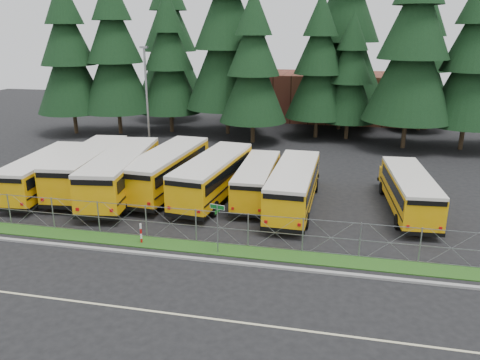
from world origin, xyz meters
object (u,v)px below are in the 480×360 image
bus_4 (215,177)px  bus_6 (294,187)px  bus_2 (124,174)px  bus_east (408,192)px  bus_3 (170,171)px  street_sign (217,218)px  bus_1 (91,169)px  light_standard (147,99)px  bus_0 (48,174)px  bus_5 (258,181)px  striped_bollard (141,234)px

bus_4 → bus_6: 5.79m
bus_2 → bus_east: size_ratio=1.20×
bus_3 → street_sign: size_ratio=4.27×
bus_1 → light_standard: bearing=78.6°
bus_0 → light_standard: (3.56, 10.69, 4.07)m
bus_1 → bus_5: bus_1 is taller
bus_5 → bus_east: 10.11m
bus_2 → bus_3: size_ratio=1.03×
street_sign → bus_6: bearing=66.5°
bus_4 → street_sign: 8.86m
bus_1 → bus_3: 6.01m
bus_2 → light_standard: (-2.25, 10.19, 3.87)m
bus_0 → bus_4: 12.46m
bus_1 → bus_east: bus_1 is taller
street_sign → striped_bollard: (-4.55, 0.28, -1.43)m
bus_0 → bus_2: size_ratio=0.88×
light_standard → bus_1: bearing=-95.1°
bus_6 → striped_bollard: bus_6 is taller
bus_6 → bus_east: size_ratio=1.08×
bus_3 → bus_6: (9.39, -1.59, -0.11)m
street_sign → light_standard: 21.24m
bus_2 → striped_bollard: size_ratio=10.35×
bus_0 → bus_5: bus_0 is taller
bus_5 → striped_bollard: 10.11m
bus_east → street_sign: (-10.68, -8.48, 0.68)m
bus_0 → striped_bollard: size_ratio=9.09×
bus_5 → bus_4: bearing=-172.2°
bus_0 → striped_bollard: (10.23, -6.73, -0.83)m
bus_0 → bus_6: bus_6 is taller
bus_0 → bus_2: 5.84m
bus_3 → striped_bollard: 9.10m
bus_0 → street_sign: bearing=-30.5°
bus_4 → striped_bollard: bearing=-98.3°
bus_3 → street_sign: bus_3 is taller
bus_4 → bus_5: 3.04m
bus_east → street_sign: size_ratio=3.67×
bus_1 → light_standard: (0.82, 9.27, 3.94)m
bus_2 → bus_3: (2.89, 1.69, -0.05)m
bus_east → striped_bollard: bus_east is taller
bus_4 → striped_bollard: bus_4 is taller
street_sign → striped_bollard: 4.77m
bus_6 → street_sign: size_ratio=3.98×
bus_1 → bus_6: 15.37m
bus_6 → bus_east: bearing=8.2°
bus_3 → bus_5: 6.68m
bus_0 → bus_4: (12.37, 1.50, 0.09)m
light_standard → bus_0: bearing=-108.4°
bus_1 → street_sign: 14.71m
bus_2 → bus_4: bearing=1.1°
bus_6 → striped_bollard: 10.78m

